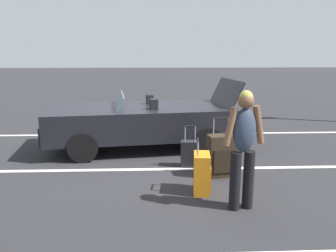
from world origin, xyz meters
TOP-DOWN VIEW (x-y plane):
  - ground_plane at (0.00, 0.00)m, footprint 80.00×80.00m
  - lot_line_near at (0.00, -1.22)m, footprint 18.00×0.12m
  - lot_line_mid at (0.00, 1.48)m, footprint 18.00×0.12m
  - convertible_car at (0.20, 0.03)m, footprint 4.36×2.28m
  - suitcase_large_black at (-1.43, 1.85)m, footprint 0.52×0.37m
  - suitcase_medium_bright at (-0.99, 2.53)m, footprint 0.29×0.42m
  - suitcase_small_carryon at (-0.93, 1.34)m, footprint 0.35×0.24m
  - traveler_person at (-1.46, 3.08)m, footprint 0.61×0.28m

SIDE VIEW (x-z plane):
  - ground_plane at x=0.00m, z-range 0.00..0.00m
  - lot_line_near at x=0.00m, z-range 0.00..0.00m
  - lot_line_mid at x=0.00m, z-range 0.00..0.00m
  - suitcase_small_carryon at x=-0.93m, z-range -0.15..0.66m
  - suitcase_medium_bright at x=-0.99m, z-range -0.12..0.74m
  - suitcase_large_black at x=-1.43m, z-range -0.15..0.89m
  - convertible_car at x=0.20m, z-range -0.17..1.35m
  - traveler_person at x=-1.46m, z-range 0.10..1.76m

